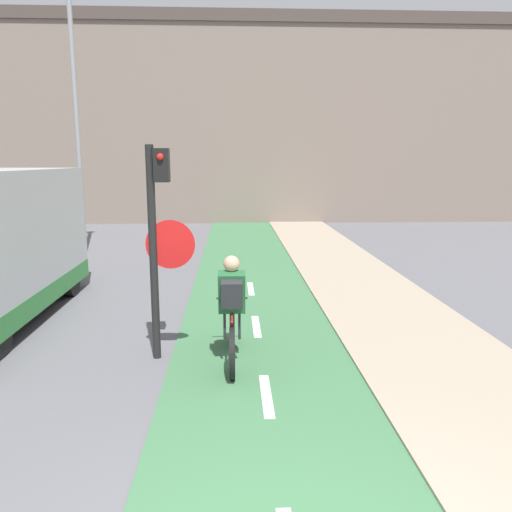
# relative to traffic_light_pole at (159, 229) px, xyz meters

# --- Properties ---
(building_row_background) EXTENTS (60.00, 5.20, 8.95)m
(building_row_background) POSITION_rel_traffic_light_pole_xyz_m (1.38, 17.99, 2.65)
(building_row_background) COLOR slate
(building_row_background) RESTS_ON ground_plane
(traffic_light_pole) EXTENTS (0.67, 0.25, 2.95)m
(traffic_light_pole) POSITION_rel_traffic_light_pole_xyz_m (0.00, 0.00, 0.00)
(traffic_light_pole) COLOR black
(traffic_light_pole) RESTS_ON ground_plane
(street_lamp_far) EXTENTS (0.36, 0.36, 8.00)m
(street_lamp_far) POSITION_rel_traffic_light_pole_xyz_m (-3.60, 8.77, 2.95)
(street_lamp_far) COLOR gray
(street_lamp_far) RESTS_ON ground_plane
(cyclist_near) EXTENTS (0.46, 1.78, 1.50)m
(cyclist_near) POSITION_rel_traffic_light_pole_xyz_m (0.98, -0.23, -1.12)
(cyclist_near) COLOR black
(cyclist_near) RESTS_ON ground_plane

